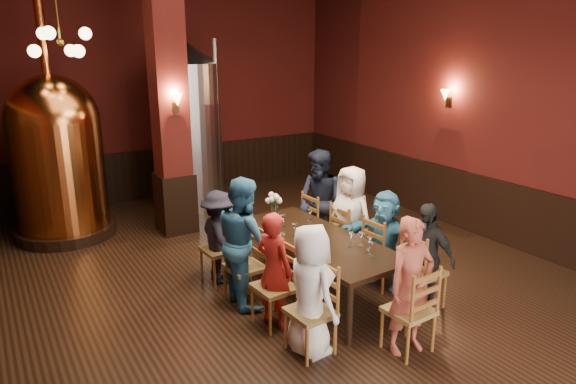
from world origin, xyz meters
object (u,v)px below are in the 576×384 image
dining_table (317,243)px  copper_kettle (57,155)px  rose_vase (275,202)px  person_0 (311,290)px  steel_vessel (187,125)px  person_2 (244,241)px  person_1 (274,270)px

dining_table → copper_kettle: size_ratio=0.66×
copper_kettle → rose_vase: 3.79m
person_0 → steel_vessel: 5.59m
dining_table → rose_vase: (-0.10, 0.88, 0.32)m
person_0 → copper_kettle: copper_kettle is taller
person_2 → rose_vase: 1.00m
steel_vessel → rose_vase: bearing=-91.8°
person_1 → steel_vessel: steel_vessel is taller
person_2 → rose_vase: person_2 is taller
person_0 → person_2: 1.33m
dining_table → person_2: 0.92m
person_0 → copper_kettle: (-1.59, 4.93, 0.67)m
copper_kettle → rose_vase: bearing=-52.7°
person_0 → person_1: bearing=1.1°
steel_vessel → rose_vase: 3.58m
dining_table → rose_vase: rose_vase is taller
person_1 → person_2: bearing=-14.4°
dining_table → person_0: bearing=-130.4°
copper_kettle → rose_vase: (2.29, -3.00, -0.36)m
dining_table → person_0: (-0.79, -1.05, 0.01)m
copper_kettle → person_0: bearing=-72.1°
person_1 → copper_kettle: size_ratio=0.36×
person_0 → steel_vessel: (0.81, 5.46, 0.89)m
person_2 → person_1: bearing=-171.9°
person_0 → steel_vessel: size_ratio=0.44×
dining_table → person_1: bearing=-158.8°
dining_table → person_0: 1.31m
person_0 → rose_vase: (0.69, 1.93, 0.31)m
person_1 → steel_vessel: bearing=-27.7°
dining_table → copper_kettle: 4.60m
rose_vase → person_2: bearing=-142.2°
dining_table → rose_vase: size_ratio=6.34×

